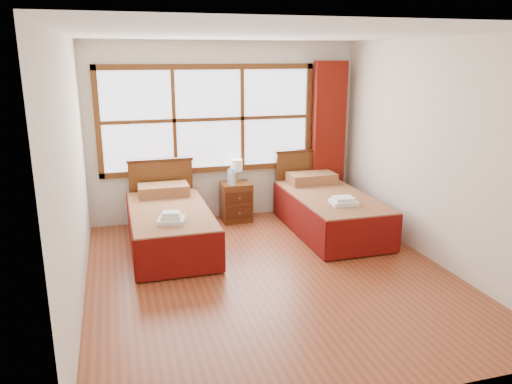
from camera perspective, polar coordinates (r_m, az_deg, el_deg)
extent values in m
plane|color=brown|center=(5.71, 1.69, -9.43)|extent=(4.50, 4.50, 0.00)
plane|color=white|center=(5.19, 1.92, 17.63)|extent=(4.50, 4.50, 0.00)
plane|color=silver|center=(7.44, -3.54, 6.87)|extent=(4.00, 0.00, 4.00)
plane|color=silver|center=(5.07, -20.28, 1.95)|extent=(0.00, 4.50, 4.50)
plane|color=silver|center=(6.20, 19.74, 4.29)|extent=(0.00, 4.50, 4.50)
cube|color=white|center=(7.33, -5.44, 8.28)|extent=(3.00, 0.02, 1.40)
cube|color=#5A3113|center=(7.44, -5.27, 2.60)|extent=(3.16, 0.06, 0.08)
cube|color=#5A3113|center=(7.26, -5.56, 14.07)|extent=(3.16, 0.06, 0.08)
cube|color=#5A3113|center=(7.19, -17.66, 7.50)|extent=(0.08, 0.06, 1.56)
cube|color=#5A3113|center=(7.75, 5.97, 8.64)|extent=(0.08, 0.06, 1.56)
cube|color=#5A3113|center=(7.24, -9.34, 8.06)|extent=(0.05, 0.05, 1.40)
cube|color=#5A3113|center=(7.42, -1.58, 8.43)|extent=(0.05, 0.05, 1.40)
cube|color=#5A3113|center=(7.31, -5.41, 8.26)|extent=(3.00, 0.05, 0.05)
cube|color=maroon|center=(7.83, 8.27, 6.20)|extent=(0.50, 0.16, 2.30)
cube|color=#3F1C0D|center=(6.50, -9.71, -5.16)|extent=(0.87, 1.74, 0.28)
cube|color=#631B0E|center=(6.41, -9.81, -2.99)|extent=(0.97, 1.92, 0.24)
cube|color=#670E0A|center=(6.43, -14.08, -4.50)|extent=(0.03, 1.92, 0.48)
cube|color=#670E0A|center=(6.52, -5.50, -3.81)|extent=(0.03, 1.92, 0.48)
cube|color=#670E0A|center=(5.57, -8.61, -7.36)|extent=(0.97, 0.03, 0.48)
cube|color=#631B0E|center=(7.02, -10.53, 0.24)|extent=(0.68, 0.40, 0.15)
cube|color=#5A3113|center=(7.35, -10.74, -0.07)|extent=(0.91, 0.06, 0.94)
cube|color=#3F1C0D|center=(7.24, -10.92, 3.60)|extent=(0.94, 0.08, 0.04)
cube|color=#3F1C0D|center=(7.06, 8.46, -3.41)|extent=(0.89, 1.78, 0.29)
cube|color=#631B0E|center=(6.98, 8.54, -1.34)|extent=(0.99, 1.97, 0.24)
cube|color=#670E0A|center=(6.83, 4.69, -2.84)|extent=(0.03, 1.97, 0.49)
cube|color=#670E0A|center=(7.23, 12.09, -2.11)|extent=(0.03, 1.97, 0.49)
cube|color=#670E0A|center=(6.19, 12.24, -5.11)|extent=(0.99, 0.03, 0.49)
cube|color=#631B0E|center=(7.56, 6.37, 1.58)|extent=(0.70, 0.41, 0.15)
cube|color=#5A3113|center=(7.85, 5.53, 1.19)|extent=(0.93, 0.06, 0.97)
cube|color=#3F1C0D|center=(7.75, 5.62, 4.72)|extent=(0.97, 0.08, 0.04)
cube|color=#5A3113|center=(7.44, -2.30, -1.11)|extent=(0.43, 0.38, 0.58)
cube|color=#3F1C0D|center=(7.28, -1.91, -2.41)|extent=(0.38, 0.02, 0.17)
cube|color=#3F1C0D|center=(7.22, -1.93, -0.67)|extent=(0.38, 0.02, 0.17)
sphere|color=olive|center=(7.27, -1.88, -2.45)|extent=(0.03, 0.03, 0.03)
sphere|color=olive|center=(7.20, -1.89, -0.71)|extent=(0.03, 0.03, 0.03)
cube|color=white|center=(5.88, -9.65, -3.21)|extent=(0.35, 0.32, 0.05)
cube|color=white|center=(5.87, -9.67, -2.79)|extent=(0.26, 0.24, 0.04)
cube|color=white|center=(5.86, -9.69, -2.42)|extent=(0.22, 0.20, 0.04)
cube|color=white|center=(6.55, 9.96, -1.16)|extent=(0.35, 0.31, 0.05)
cube|color=white|center=(6.54, 9.98, -0.76)|extent=(0.26, 0.24, 0.05)
cylinder|color=gold|center=(7.45, -2.23, 1.29)|extent=(0.10, 0.10, 0.02)
cylinder|color=gold|center=(7.43, -2.24, 1.89)|extent=(0.02, 0.02, 0.14)
cylinder|color=silver|center=(7.39, -2.25, 3.08)|extent=(0.17, 0.17, 0.17)
cylinder|color=silver|center=(7.29, -3.02, 1.71)|extent=(0.06, 0.06, 0.21)
cylinder|color=blue|center=(7.26, -3.03, 2.61)|extent=(0.03, 0.03, 0.03)
cylinder|color=silver|center=(7.22, -2.62, 1.58)|extent=(0.06, 0.06, 0.20)
cylinder|color=blue|center=(7.19, -2.63, 2.48)|extent=(0.03, 0.03, 0.03)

